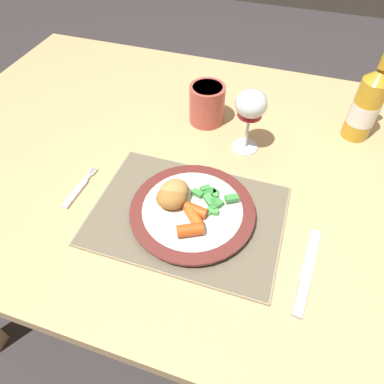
{
  "coord_description": "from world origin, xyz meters",
  "views": [
    {
      "loc": [
        0.1,
        -0.56,
        1.28
      ],
      "look_at": [
        -0.04,
        -0.14,
        0.78
      ],
      "focal_mm": 32.0,
      "sensor_mm": 36.0,
      "label": 1
    }
  ],
  "objects_px": {
    "table_knife": "(305,278)",
    "wine_glass": "(251,107)",
    "bottle": "(367,104)",
    "fork": "(78,190)",
    "dinner_plate": "(192,211)",
    "dining_table": "(224,187)",
    "drinking_cup": "(207,103)"
  },
  "relations": [
    {
      "from": "dinner_plate",
      "to": "table_knife",
      "type": "xyz_separation_m",
      "value": [
        0.23,
        -0.07,
        -0.01
      ]
    },
    {
      "from": "fork",
      "to": "bottle",
      "type": "height_order",
      "value": "bottle"
    },
    {
      "from": "dinner_plate",
      "to": "bottle",
      "type": "height_order",
      "value": "bottle"
    },
    {
      "from": "dining_table",
      "to": "drinking_cup",
      "type": "distance_m",
      "value": 0.21
    },
    {
      "from": "dinner_plate",
      "to": "drinking_cup",
      "type": "xyz_separation_m",
      "value": [
        -0.06,
        0.31,
        0.03
      ]
    },
    {
      "from": "dinner_plate",
      "to": "wine_glass",
      "type": "xyz_separation_m",
      "value": [
        0.05,
        0.23,
        0.1
      ]
    },
    {
      "from": "dining_table",
      "to": "table_knife",
      "type": "relative_size",
      "value": 8.17
    },
    {
      "from": "table_knife",
      "to": "wine_glass",
      "type": "distance_m",
      "value": 0.36
    },
    {
      "from": "dining_table",
      "to": "dinner_plate",
      "type": "xyz_separation_m",
      "value": [
        -0.03,
        -0.17,
        0.1
      ]
    },
    {
      "from": "wine_glass",
      "to": "drinking_cup",
      "type": "relative_size",
      "value": 1.56
    },
    {
      "from": "dining_table",
      "to": "wine_glass",
      "type": "bearing_deg",
      "value": 66.62
    },
    {
      "from": "dinner_plate",
      "to": "fork",
      "type": "relative_size",
      "value": 2.01
    },
    {
      "from": "dining_table",
      "to": "dinner_plate",
      "type": "relative_size",
      "value": 6.15
    },
    {
      "from": "dining_table",
      "to": "dinner_plate",
      "type": "distance_m",
      "value": 0.2
    },
    {
      "from": "drinking_cup",
      "to": "fork",
      "type": "bearing_deg",
      "value": -120.69
    },
    {
      "from": "table_knife",
      "to": "wine_glass",
      "type": "xyz_separation_m",
      "value": [
        -0.17,
        0.3,
        0.11
      ]
    },
    {
      "from": "fork",
      "to": "table_knife",
      "type": "bearing_deg",
      "value": -6.84
    },
    {
      "from": "fork",
      "to": "table_knife",
      "type": "distance_m",
      "value": 0.48
    },
    {
      "from": "dinner_plate",
      "to": "fork",
      "type": "height_order",
      "value": "dinner_plate"
    },
    {
      "from": "bottle",
      "to": "dining_table",
      "type": "bearing_deg",
      "value": -144.76
    },
    {
      "from": "dining_table",
      "to": "table_knife",
      "type": "height_order",
      "value": "table_knife"
    },
    {
      "from": "dining_table",
      "to": "wine_glass",
      "type": "relative_size",
      "value": 9.85
    },
    {
      "from": "fork",
      "to": "bottle",
      "type": "bearing_deg",
      "value": 34.15
    },
    {
      "from": "dining_table",
      "to": "fork",
      "type": "xyz_separation_m",
      "value": [
        -0.28,
        -0.18,
        0.09
      ]
    },
    {
      "from": "bottle",
      "to": "table_knife",
      "type": "bearing_deg",
      "value": -99.68
    },
    {
      "from": "table_knife",
      "to": "dinner_plate",
      "type": "bearing_deg",
      "value": 163.42
    },
    {
      "from": "table_knife",
      "to": "bottle",
      "type": "bearing_deg",
      "value": 80.32
    },
    {
      "from": "wine_glass",
      "to": "bottle",
      "type": "height_order",
      "value": "bottle"
    },
    {
      "from": "fork",
      "to": "dinner_plate",
      "type": "bearing_deg",
      "value": 2.32
    },
    {
      "from": "dinner_plate",
      "to": "table_knife",
      "type": "height_order",
      "value": "dinner_plate"
    },
    {
      "from": "dinner_plate",
      "to": "table_knife",
      "type": "bearing_deg",
      "value": -16.58
    },
    {
      "from": "dinner_plate",
      "to": "fork",
      "type": "xyz_separation_m",
      "value": [
        -0.25,
        -0.01,
        -0.01
      ]
    }
  ]
}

